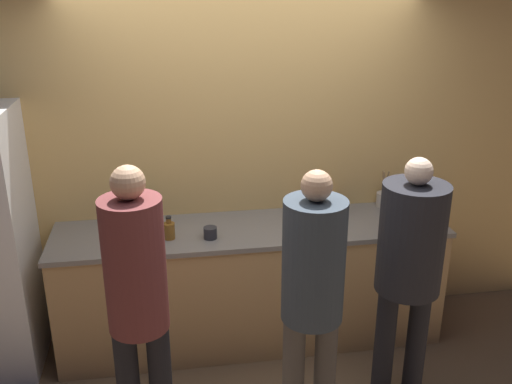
% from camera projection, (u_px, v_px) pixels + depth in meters
% --- Properties ---
extents(ground_plane, '(14.00, 14.00, 0.00)m').
position_uv_depth(ground_plane, '(259.00, 366.00, 4.06)').
color(ground_plane, brown).
extents(wall_back, '(5.20, 0.06, 2.60)m').
position_uv_depth(wall_back, '(244.00, 162.00, 4.26)').
color(wall_back, '#E0B266').
rests_on(wall_back, ground_plane).
extents(counter, '(2.80, 0.70, 0.92)m').
position_uv_depth(counter, '(251.00, 283.00, 4.25)').
color(counter, tan).
rests_on(counter, ground_plane).
extents(person_left, '(0.32, 0.32, 1.75)m').
position_uv_depth(person_left, '(137.00, 296.00, 3.00)').
color(person_left, black).
rests_on(person_left, ground_plane).
extents(person_center, '(0.35, 0.35, 1.68)m').
position_uv_depth(person_center, '(313.00, 287.00, 3.14)').
color(person_center, '#4C4742').
rests_on(person_center, ground_plane).
extents(person_right, '(0.40, 0.40, 1.64)m').
position_uv_depth(person_right, '(410.00, 257.00, 3.46)').
color(person_right, black).
rests_on(person_right, ground_plane).
extents(fruit_bowl, '(0.32, 0.32, 0.12)m').
position_uv_depth(fruit_bowl, '(322.00, 206.00, 4.33)').
color(fruit_bowl, brown).
rests_on(fruit_bowl, counter).
extents(utensil_crock, '(0.11, 0.11, 0.29)m').
position_uv_depth(utensil_crock, '(384.00, 199.00, 4.42)').
color(utensil_crock, '#ADA393').
rests_on(utensil_crock, counter).
extents(bottle_amber, '(0.08, 0.08, 0.16)m').
position_uv_depth(bottle_amber, '(169.00, 230.00, 3.87)').
color(bottle_amber, brown).
rests_on(bottle_amber, counter).
extents(cup_black, '(0.09, 0.09, 0.08)m').
position_uv_depth(cup_black, '(210.00, 233.00, 3.89)').
color(cup_black, '#28282D').
rests_on(cup_black, counter).
extents(cup_red, '(0.09, 0.09, 0.09)m').
position_uv_depth(cup_red, '(395.00, 216.00, 4.15)').
color(cup_red, '#A33D33').
rests_on(cup_red, counter).
extents(potted_plant, '(0.15, 0.15, 0.25)m').
position_uv_depth(potted_plant, '(133.00, 205.00, 4.11)').
color(potted_plant, '#3D3D42').
rests_on(potted_plant, counter).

